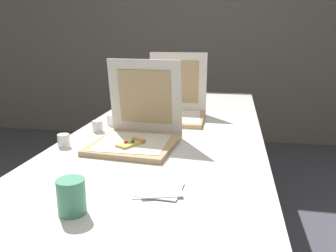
{
  "coord_description": "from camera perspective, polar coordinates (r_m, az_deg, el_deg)",
  "views": [
    {
      "loc": [
        0.31,
        -1.07,
        1.23
      ],
      "look_at": [
        0.02,
        0.47,
        0.8
      ],
      "focal_mm": 37.06,
      "sensor_mm": 36.0,
      "label": 1
    }
  ],
  "objects": [
    {
      "name": "pizza_box_middle",
      "position": [
        2.01,
        1.03,
        2.76
      ],
      "size": [
        0.36,
        0.39,
        0.37
      ],
      "rotation": [
        0.0,
        0.0,
        0.02
      ],
      "color": "tan",
      "rests_on": "table"
    },
    {
      "name": "cup_white_near_center",
      "position": [
        1.78,
        -11.5,
        -0.0
      ],
      "size": [
        0.05,
        0.05,
        0.06
      ],
      "primitive_type": "cylinder",
      "color": "white",
      "rests_on": "table"
    },
    {
      "name": "napkin_pile",
      "position": [
        1.12,
        -1.58,
        -10.28
      ],
      "size": [
        0.18,
        0.18,
        0.01
      ],
      "color": "white",
      "rests_on": "table"
    },
    {
      "name": "cup_white_mid",
      "position": [
        1.89,
        -9.22,
        0.99
      ],
      "size": [
        0.05,
        0.05,
        0.06
      ],
      "primitive_type": "cylinder",
      "color": "white",
      "rests_on": "table"
    },
    {
      "name": "cup_printed_front",
      "position": [
        1.0,
        -15.6,
        -11.1
      ],
      "size": [
        0.08,
        0.08,
        0.1
      ],
      "primitive_type": "cylinder",
      "color": "#4C9E75",
      "rests_on": "table"
    },
    {
      "name": "cup_white_near_left",
      "position": [
        1.58,
        -16.79,
        -2.29
      ],
      "size": [
        0.05,
        0.05,
        0.06
      ],
      "primitive_type": "cylinder",
      "color": "white",
      "rests_on": "table"
    },
    {
      "name": "pizza_box_front",
      "position": [
        1.54,
        -5.21,
        -1.19
      ],
      "size": [
        0.38,
        0.38,
        0.37
      ],
      "rotation": [
        0.0,
        0.0,
        -0.09
      ],
      "color": "tan",
      "rests_on": "table"
    },
    {
      "name": "wall_back",
      "position": [
        4.06,
        6.55,
        16.0
      ],
      "size": [
        10.0,
        0.1,
        2.6
      ],
      "primitive_type": "cube",
      "color": "gray",
      "rests_on": "ground"
    },
    {
      "name": "table",
      "position": [
        1.82,
        0.41,
        -1.72
      ],
      "size": [
        0.92,
        2.35,
        0.74
      ],
      "color": "silver",
      "rests_on": "ground"
    },
    {
      "name": "cup_white_far",
      "position": [
        2.23,
        -2.76,
        3.32
      ],
      "size": [
        0.05,
        0.05,
        0.06
      ],
      "primitive_type": "cylinder",
      "color": "white",
      "rests_on": "table"
    }
  ]
}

